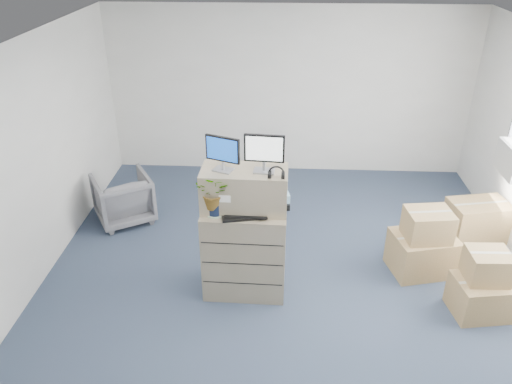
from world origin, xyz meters
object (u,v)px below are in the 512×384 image
(filing_cabinet_lower, at_px, (245,250))
(water_bottle, at_px, (250,197))
(keyboard, at_px, (245,215))
(office_chair, at_px, (123,196))
(potted_plant, at_px, (215,196))
(monitor_left, at_px, (223,152))
(monitor_right, at_px, (264,151))

(filing_cabinet_lower, relative_size, water_bottle, 4.53)
(keyboard, distance_m, water_bottle, 0.23)
(water_bottle, relative_size, office_chair, 0.31)
(keyboard, distance_m, potted_plant, 0.39)
(filing_cabinet_lower, bearing_deg, office_chair, 143.14)
(keyboard, bearing_deg, water_bottle, 66.46)
(keyboard, bearing_deg, potted_plant, 163.47)
(monitor_left, height_order, potted_plant, monitor_left)
(filing_cabinet_lower, xyz_separation_m, office_chair, (-1.88, 1.48, -0.16))
(water_bottle, height_order, office_chair, water_bottle)
(monitor_right, distance_m, keyboard, 0.73)
(monitor_left, relative_size, monitor_right, 0.91)
(monitor_left, bearing_deg, monitor_right, 20.88)
(filing_cabinet_lower, distance_m, potted_plant, 0.84)
(monitor_right, xyz_separation_m, keyboard, (-0.19, -0.15, -0.69))
(potted_plant, bearing_deg, monitor_left, 56.89)
(keyboard, xyz_separation_m, potted_plant, (-0.33, 0.02, 0.21))
(keyboard, relative_size, potted_plant, 1.06)
(monitor_left, bearing_deg, water_bottle, 30.96)
(office_chair, bearing_deg, monitor_right, 114.11)
(filing_cabinet_lower, bearing_deg, monitor_right, 6.64)
(filing_cabinet_lower, xyz_separation_m, water_bottle, (0.06, 0.07, 0.67))
(monitor_left, xyz_separation_m, water_bottle, (0.28, 0.05, -0.56))
(keyboard, distance_m, office_chair, 2.59)
(filing_cabinet_lower, bearing_deg, keyboard, -80.03)
(monitor_left, height_order, monitor_right, monitor_right)
(filing_cabinet_lower, height_order, potted_plant, potted_plant)
(filing_cabinet_lower, distance_m, water_bottle, 0.67)
(monitor_right, xyz_separation_m, office_chair, (-2.10, 1.46, -1.40))
(monitor_right, height_order, water_bottle, monitor_right)
(monitor_right, relative_size, water_bottle, 1.76)
(monitor_right, height_order, keyboard, monitor_right)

